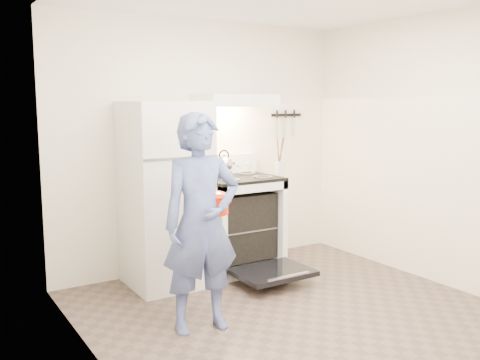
% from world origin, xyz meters
% --- Properties ---
extents(floor, '(3.60, 3.60, 0.00)m').
position_xyz_m(floor, '(0.00, 0.00, 0.00)').
color(floor, brown).
rests_on(floor, ground).
extents(back_wall, '(3.20, 0.02, 2.50)m').
position_xyz_m(back_wall, '(0.00, 1.80, 1.25)').
color(back_wall, silver).
rests_on(back_wall, ground).
extents(refrigerator, '(0.70, 0.70, 1.70)m').
position_xyz_m(refrigerator, '(-0.58, 1.45, 0.85)').
color(refrigerator, silver).
rests_on(refrigerator, floor).
extents(stove_body, '(0.76, 0.65, 0.92)m').
position_xyz_m(stove_body, '(0.23, 1.48, 0.46)').
color(stove_body, silver).
rests_on(stove_body, floor).
extents(cooktop, '(0.76, 0.65, 0.03)m').
position_xyz_m(cooktop, '(0.23, 1.48, 0.94)').
color(cooktop, black).
rests_on(cooktop, stove_body).
extents(backsplash, '(0.76, 0.07, 0.20)m').
position_xyz_m(backsplash, '(0.23, 1.76, 1.05)').
color(backsplash, silver).
rests_on(backsplash, cooktop).
extents(oven_door, '(0.70, 0.54, 0.04)m').
position_xyz_m(oven_door, '(0.23, 0.88, 0.12)').
color(oven_door, black).
rests_on(oven_door, floor).
extents(oven_rack, '(0.60, 0.52, 0.01)m').
position_xyz_m(oven_rack, '(0.23, 1.48, 0.44)').
color(oven_rack, slate).
rests_on(oven_rack, stove_body).
extents(range_hood, '(0.76, 0.50, 0.12)m').
position_xyz_m(range_hood, '(0.23, 1.55, 1.71)').
color(range_hood, silver).
rests_on(range_hood, back_wall).
extents(knife_strip, '(0.40, 0.02, 0.03)m').
position_xyz_m(knife_strip, '(1.05, 1.79, 1.55)').
color(knife_strip, black).
rests_on(knife_strip, back_wall).
extents(pizza_stone, '(0.31, 0.31, 0.02)m').
position_xyz_m(pizza_stone, '(0.15, 1.41, 0.45)').
color(pizza_stone, '#977057').
rests_on(pizza_stone, oven_rack).
extents(tea_kettle, '(0.22, 0.18, 0.27)m').
position_xyz_m(tea_kettle, '(0.13, 1.59, 1.08)').
color(tea_kettle, '#BABABF').
rests_on(tea_kettle, cooktop).
extents(utensil_jar, '(0.11, 0.11, 0.13)m').
position_xyz_m(utensil_jar, '(0.55, 1.22, 1.05)').
color(utensil_jar, silver).
rests_on(utensil_jar, cooktop).
extents(person, '(0.64, 0.46, 1.63)m').
position_xyz_m(person, '(-0.77, 0.38, 0.81)').
color(person, navy).
rests_on(person, floor).
extents(dutch_oven, '(0.38, 0.31, 0.24)m').
position_xyz_m(dutch_oven, '(-0.54, 0.68, 0.88)').
color(dutch_oven, '#BB1902').
rests_on(dutch_oven, person).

